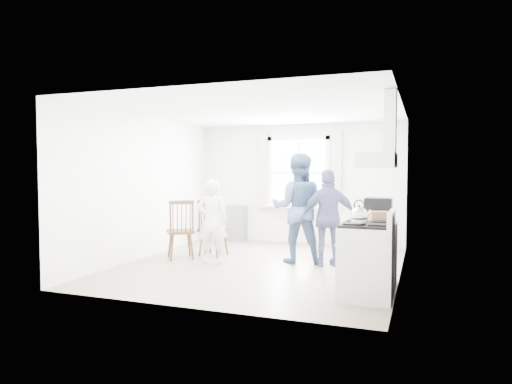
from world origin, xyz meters
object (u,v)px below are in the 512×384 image
(stereo_stack, at_px, (378,210))
(person_mid, at_px, (298,208))
(person_right, at_px, (329,218))
(gas_stove, at_px, (367,260))
(low_cabinet, at_px, (378,253))
(windsor_chair_a, at_px, (181,223))
(windsor_chair_b, at_px, (210,222))
(person_left, at_px, (212,222))

(stereo_stack, xyz_separation_m, person_mid, (-1.46, 1.10, -0.11))
(person_right, bearing_deg, gas_stove, 94.11)
(gas_stove, distance_m, person_right, 1.94)
(low_cabinet, bearing_deg, stereo_stack, 94.73)
(windsor_chair_a, bearing_deg, low_cabinet, -10.10)
(low_cabinet, xyz_separation_m, person_mid, (-1.47, 1.15, 0.50))
(stereo_stack, relative_size, windsor_chair_b, 0.35)
(windsor_chair_b, bearing_deg, stereo_stack, -18.14)
(person_mid, relative_size, person_right, 1.17)
(windsor_chair_a, xyz_separation_m, person_left, (0.67, -0.12, 0.07))
(windsor_chair_b, bearing_deg, windsor_chair_a, -128.38)
(person_right, bearing_deg, low_cabinet, 109.64)
(windsor_chair_a, height_order, person_right, person_right)
(windsor_chair_a, bearing_deg, person_left, -9.97)
(gas_stove, distance_m, windsor_chair_a, 3.66)
(stereo_stack, relative_size, person_right, 0.23)
(windsor_chair_a, distance_m, person_right, 2.62)
(person_left, xyz_separation_m, person_right, (1.91, 0.53, 0.08))
(windsor_chair_b, height_order, person_left, person_left)
(gas_stove, distance_m, low_cabinet, 0.70)
(person_mid, bearing_deg, person_left, 12.45)
(low_cabinet, height_order, person_mid, person_mid)
(person_left, height_order, person_mid, person_mid)
(gas_stove, height_order, low_cabinet, gas_stove)
(windsor_chair_a, relative_size, windsor_chair_b, 1.02)
(windsor_chair_b, distance_m, person_right, 2.23)
(stereo_stack, bearing_deg, person_left, 170.73)
(windsor_chair_a, relative_size, person_right, 0.67)
(gas_stove, xyz_separation_m, person_right, (-0.83, 1.73, 0.33))
(windsor_chair_a, height_order, person_mid, person_mid)
(low_cabinet, height_order, person_right, person_right)
(person_left, xyz_separation_m, person_mid, (1.34, 0.65, 0.22))
(windsor_chair_a, relative_size, person_left, 0.74)
(gas_stove, relative_size, person_mid, 0.59)
(windsor_chair_b, bearing_deg, person_left, -60.81)
(person_left, bearing_deg, windsor_chair_b, -76.87)
(person_mid, distance_m, person_right, 0.60)
(low_cabinet, xyz_separation_m, windsor_chair_b, (-3.12, 1.07, 0.20))
(gas_stove, relative_size, stereo_stack, 3.05)
(low_cabinet, relative_size, person_right, 0.55)
(low_cabinet, relative_size, person_mid, 0.47)
(person_right, bearing_deg, stereo_stack, 110.77)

